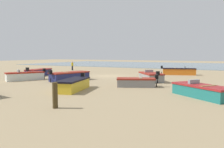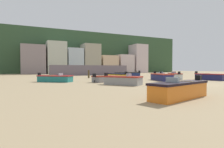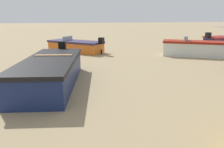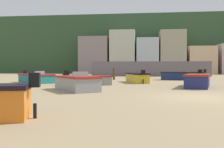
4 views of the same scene
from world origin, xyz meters
The scene contains 3 objects.
boat_navy_3 centered at (2.04, 16.94, 0.48)m, with size 5.07×2.43×1.26m.
boat_orange_7 centered at (9.25, 15.75, 0.39)m, with size 3.67×3.88×1.07m.
boat_white_8 centered at (5.98, 8.60, 0.48)m, with size 3.01×4.17×1.24m.
Camera 3 is at (-5.52, 16.36, 2.35)m, focal length 34.04 mm.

